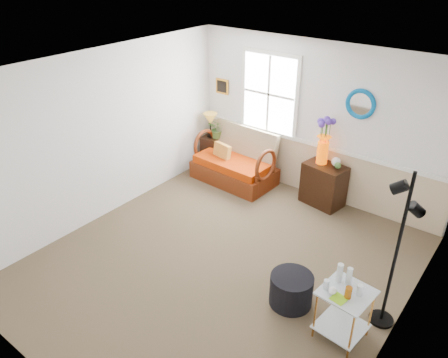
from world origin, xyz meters
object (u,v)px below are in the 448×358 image
Objects in this scene: side_table at (343,314)px; floor_lamp at (396,253)px; ottoman at (291,290)px; cabinet at (324,185)px; loveseat at (234,157)px; lamp_stand at (212,151)px.

floor_lamp is at bearing 60.71° from side_table.
side_table is 1.24× the size of ottoman.
loveseat is at bearing -161.36° from cabinet.
lamp_stand is 1.14× the size of ottoman.
loveseat is 3.80m from side_table.
lamp_stand is 0.31× the size of floor_lamp.
lamp_stand is 3.93m from ottoman.
cabinet is 0.37× the size of floor_lamp.
floor_lamp reaches higher than side_table.
cabinet reaches higher than side_table.
loveseat is at bearing 141.27° from floor_lamp.
cabinet is 2.85m from side_table.
side_table is (1.45, -2.46, -0.03)m from cabinet.
floor_lamp reaches higher than ottoman.
cabinet is 2.47m from ottoman.
cabinet is (2.39, -0.02, 0.06)m from lamp_stand.
cabinet is at bearing 119.47° from floor_lamp.
loveseat is 1.67m from cabinet.
lamp_stand is 0.92× the size of side_table.
ottoman is at bearing -62.54° from cabinet.
lamp_stand is 2.39m from cabinet.
ottoman is at bearing -170.23° from floor_lamp.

